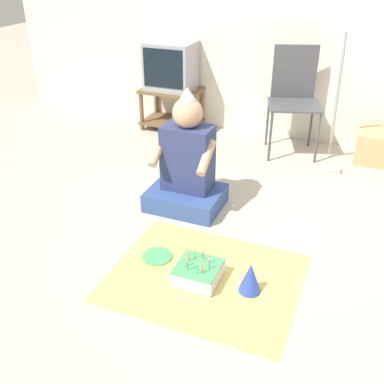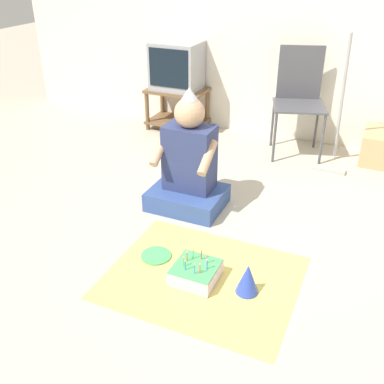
{
  "view_description": "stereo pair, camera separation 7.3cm",
  "coord_description": "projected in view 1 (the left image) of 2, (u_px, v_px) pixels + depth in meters",
  "views": [
    {
      "loc": [
        0.71,
        -2.15,
        1.75
      ],
      "look_at": [
        -0.25,
        0.2,
        0.35
      ],
      "focal_mm": 42.0,
      "sensor_mm": 36.0,
      "label": 1
    },
    {
      "loc": [
        0.78,
        -2.12,
        1.75
      ],
      "look_at": [
        -0.25,
        0.2,
        0.35
      ],
      "focal_mm": 42.0,
      "sensor_mm": 36.0,
      "label": 2
    }
  ],
  "objects": [
    {
      "name": "folding_chair",
      "position": [
        294.0,
        93.0,
        4.13
      ],
      "size": [
        0.57,
        0.55,
        0.97
      ],
      "color": "#4C4C51",
      "rests_on": "ground_plane"
    },
    {
      "name": "party_hat_blue",
      "position": [
        250.0,
        277.0,
        2.54
      ],
      "size": [
        0.13,
        0.13,
        0.19
      ],
      "color": "blue",
      "rests_on": "party_cloth"
    },
    {
      "name": "party_cloth",
      "position": [
        205.0,
        277.0,
        2.69
      ],
      "size": [
        1.11,
        0.9,
        0.01
      ],
      "color": "#EAD666",
      "rests_on": "ground_plane"
    },
    {
      "name": "person_seated",
      "position": [
        187.0,
        167.0,
        3.31
      ],
      "size": [
        0.54,
        0.43,
        0.91
      ],
      "color": "#334C8C",
      "rests_on": "ground_plane"
    },
    {
      "name": "wall_back",
      "position": [
        305.0,
        5.0,
        4.07
      ],
      "size": [
        6.4,
        0.06,
        2.55
      ],
      "color": "silver",
      "rests_on": "ground_plane"
    },
    {
      "name": "paper_plate",
      "position": [
        157.0,
        256.0,
        2.86
      ],
      "size": [
        0.19,
        0.19,
        0.01
      ],
      "color": "#4CB266",
      "rests_on": "party_cloth"
    },
    {
      "name": "ground_plane",
      "position": [
        217.0,
        262.0,
        2.82
      ],
      "size": [
        16.0,
        16.0,
        0.0
      ],
      "primitive_type": "plane",
      "color": "#BCB29E"
    },
    {
      "name": "tv",
      "position": [
        171.0,
        66.0,
        4.58
      ],
      "size": [
        0.48,
        0.39,
        0.48
      ],
      "color": "#99999E",
      "rests_on": "tv_stand"
    },
    {
      "name": "birthday_cake",
      "position": [
        198.0,
        272.0,
        2.65
      ],
      "size": [
        0.26,
        0.26,
        0.17
      ],
      "color": "silver",
      "rests_on": "party_cloth"
    },
    {
      "name": "dust_mop",
      "position": [
        331.0,
        130.0,
        3.9
      ],
      "size": [
        0.28,
        0.36,
        1.18
      ],
      "color": "#B2ADA3",
      "rests_on": "ground_plane"
    },
    {
      "name": "tv_stand",
      "position": [
        172.0,
        105.0,
        4.78
      ],
      "size": [
        0.61,
        0.41,
        0.43
      ],
      "color": "brown",
      "rests_on": "ground_plane"
    }
  ]
}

